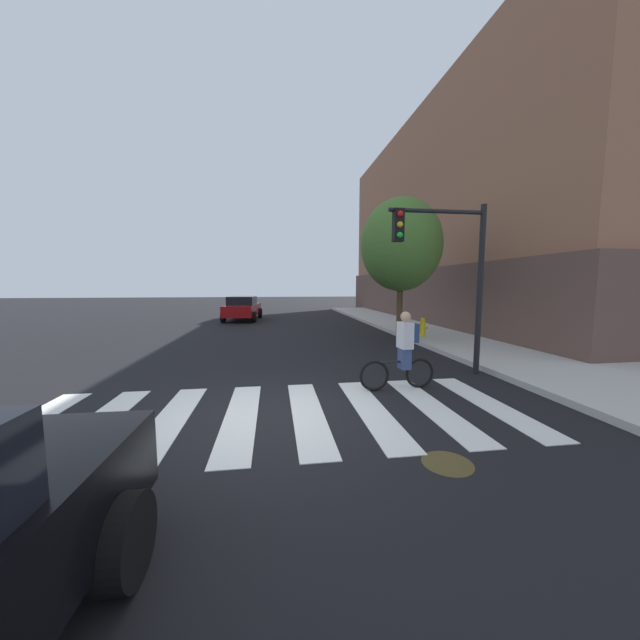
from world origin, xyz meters
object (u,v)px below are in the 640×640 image
at_px(cyclist, 403,351).
at_px(fire_hydrant, 423,327).
at_px(street_tree_near, 401,245).
at_px(manhole_cover, 447,463).
at_px(sedan_mid, 243,308).
at_px(traffic_light_near, 450,260).

distance_m(cyclist, fire_hydrant, 6.97).
distance_m(cyclist, street_tree_near, 7.25).
relative_size(manhole_cover, fire_hydrant, 0.82).
height_order(manhole_cover, sedan_mid, sedan_mid).
bearing_deg(manhole_cover, street_tree_near, 72.36).
bearing_deg(cyclist, fire_hydrant, 61.58).
bearing_deg(sedan_mid, manhole_cover, -77.27).
xyz_separation_m(sedan_mid, fire_hydrant, (8.04, -9.15, -0.26)).
xyz_separation_m(traffic_light_near, fire_hydrant, (1.80, 5.18, -2.33)).
relative_size(sedan_mid, cyclist, 2.69).
xyz_separation_m(traffic_light_near, street_tree_near, (0.81, 5.24, 0.98)).
distance_m(traffic_light_near, fire_hydrant, 5.96).
distance_m(manhole_cover, cyclist, 3.17).
distance_m(manhole_cover, street_tree_near, 10.36).
bearing_deg(cyclist, manhole_cover, -101.33).
xyz_separation_m(cyclist, street_tree_near, (2.32, 6.18, 3.00)).
relative_size(sedan_mid, fire_hydrant, 5.90).
bearing_deg(cyclist, street_tree_near, 69.44).
distance_m(traffic_light_near, street_tree_near, 5.39).
height_order(fire_hydrant, street_tree_near, street_tree_near).
bearing_deg(sedan_mid, traffic_light_near, -66.48).
xyz_separation_m(sedan_mid, street_tree_near, (7.05, -9.10, 3.05)).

